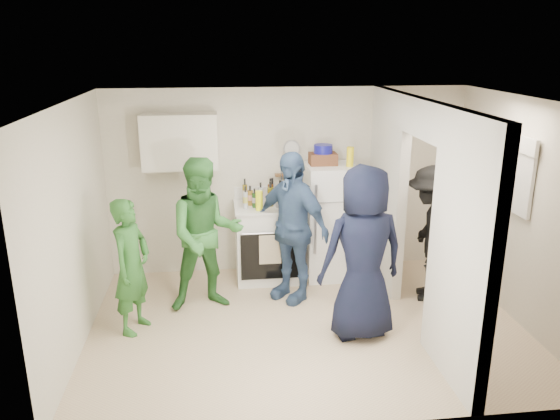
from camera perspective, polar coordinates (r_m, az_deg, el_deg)
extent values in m
plane|color=beige|center=(6.29, 2.81, -11.96)|extent=(4.80, 4.80, 0.00)
plane|color=silver|center=(7.39, 0.79, 3.04)|extent=(4.80, 0.00, 4.80)
plane|color=silver|center=(4.23, 6.85, -8.29)|extent=(4.80, 0.00, 4.80)
plane|color=silver|center=(5.89, -20.73, -1.87)|extent=(0.00, 3.40, 3.40)
plane|color=silver|center=(6.61, 23.97, -0.22)|extent=(0.00, 3.40, 3.40)
plane|color=white|center=(5.52, 3.19, 11.34)|extent=(4.80, 4.80, 0.00)
cube|color=silver|center=(7.09, 11.11, 2.08)|extent=(0.12, 1.20, 2.50)
cube|color=silver|center=(5.14, 18.44, -4.37)|extent=(0.12, 1.20, 2.50)
cube|color=silver|center=(5.86, 14.94, 9.18)|extent=(0.12, 1.00, 0.40)
cube|color=white|center=(7.27, -1.33, -3.32)|extent=(0.86, 0.71, 1.02)
cube|color=silver|center=(7.05, -10.44, 7.04)|extent=(0.95, 0.34, 0.70)
cube|color=white|center=(7.27, 5.20, -1.23)|extent=(0.63, 0.61, 1.54)
cube|color=brown|center=(7.08, 4.51, 5.35)|extent=(0.35, 0.25, 0.15)
cylinder|color=navy|center=(7.06, 4.53, 6.39)|extent=(0.24, 0.24, 0.11)
cylinder|color=yellow|center=(7.00, 7.34, 5.54)|extent=(0.09, 0.09, 0.25)
cylinder|color=white|center=(7.28, 1.22, 6.45)|extent=(0.22, 0.02, 0.22)
cube|color=olive|center=(7.32, 0.85, 3.70)|extent=(0.35, 0.08, 0.03)
cube|color=black|center=(6.67, 23.39, 3.56)|extent=(0.03, 0.70, 0.80)
cube|color=white|center=(6.66, 23.28, 3.56)|extent=(0.04, 0.76, 0.86)
cube|color=white|center=(6.58, 23.45, 6.52)|extent=(0.04, 0.82, 0.18)
cylinder|color=#F8FF15|center=(6.85, -2.20, 0.98)|extent=(0.09, 0.09, 0.25)
cylinder|color=#B81E0C|center=(6.92, 0.60, 0.61)|extent=(0.09, 0.09, 0.12)
imported|color=#2E6B2B|center=(6.09, -15.25, -5.70)|extent=(0.55, 0.65, 1.51)
imported|color=#3F8A3C|center=(6.39, -7.77, -2.60)|extent=(0.98, 0.81, 1.83)
imported|color=#3A5B7F|center=(6.56, 1.16, -1.78)|extent=(1.06, 1.11, 1.85)
imported|color=black|center=(5.78, 8.66, -4.50)|extent=(1.00, 0.73, 1.89)
imported|color=black|center=(6.85, 15.33, -2.41)|extent=(0.89, 1.20, 1.67)
cylinder|color=olive|center=(7.16, -3.69, 2.01)|extent=(0.06, 0.06, 0.33)
cylinder|color=#204E1A|center=(6.97, -2.68, 1.26)|extent=(0.06, 0.06, 0.25)
cylinder|color=silver|center=(7.19, -2.03, 1.86)|extent=(0.07, 0.07, 0.27)
cylinder|color=#716513|center=(7.01, -1.02, 1.71)|extent=(0.08, 0.08, 0.33)
cylinder|color=#A6ADB8|center=(7.22, -0.80, 2.15)|extent=(0.08, 0.08, 0.32)
cylinder|color=#123312|center=(7.08, 0.01, 1.84)|extent=(0.07, 0.07, 0.32)
cylinder|color=#A78F36|center=(7.21, 0.53, 2.04)|extent=(0.07, 0.07, 0.30)
cylinder|color=#AFB1BB|center=(6.92, -3.63, 1.31)|extent=(0.06, 0.06, 0.29)
cylinder|color=#5A2E0F|center=(7.17, -0.99, 2.06)|extent=(0.08, 0.08, 0.33)
cylinder|color=#226533|center=(7.01, 1.26, 1.48)|extent=(0.06, 0.06, 0.28)
cylinder|color=olive|center=(7.07, -3.14, 1.53)|extent=(0.08, 0.08, 0.26)
cylinder|color=#9796A5|center=(6.96, -0.18, 1.34)|extent=(0.07, 0.07, 0.27)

